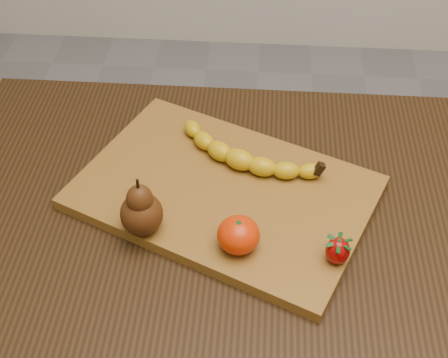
# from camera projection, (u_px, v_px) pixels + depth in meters

# --- Properties ---
(table) EXTENTS (1.00, 0.70, 0.76)m
(table) POSITION_uv_depth(u_px,v_px,m) (242.00, 262.00, 1.03)
(table) COLOR black
(table) RESTS_ON ground
(cutting_board) EXTENTS (0.53, 0.46, 0.02)m
(cutting_board) POSITION_uv_depth(u_px,v_px,m) (224.00, 192.00, 1.00)
(cutting_board) COLOR brown
(cutting_board) RESTS_ON table
(banana) EXTENTS (0.22, 0.14, 0.03)m
(banana) POSITION_uv_depth(u_px,v_px,m) (239.00, 160.00, 1.01)
(banana) COLOR #C8A309
(banana) RESTS_ON cutting_board
(pear) EXTENTS (0.07, 0.07, 0.10)m
(pear) POSITION_uv_depth(u_px,v_px,m) (140.00, 205.00, 0.89)
(pear) COLOR #44230B
(pear) RESTS_ON cutting_board
(mandarin) EXTENTS (0.07, 0.07, 0.05)m
(mandarin) POSITION_uv_depth(u_px,v_px,m) (238.00, 235.00, 0.88)
(mandarin) COLOR red
(mandarin) RESTS_ON cutting_board
(strawberry) EXTENTS (0.04, 0.04, 0.04)m
(strawberry) POSITION_uv_depth(u_px,v_px,m) (338.00, 250.00, 0.87)
(strawberry) COLOR #970404
(strawberry) RESTS_ON cutting_board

